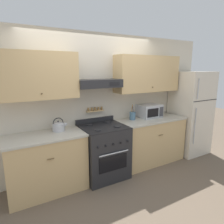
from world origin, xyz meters
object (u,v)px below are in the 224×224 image
Objects in this scene: stove_range at (103,151)px; utensil_crock at (132,116)px; refrigerator at (190,113)px; microwave at (149,111)px; tea_kettle at (59,126)px.

utensil_crock is at bearing 12.27° from stove_range.
refrigerator is (2.24, -0.01, 0.46)m from stove_range.
tea_kettle is at bearing -179.46° from microwave.
utensil_crock is at bearing 173.58° from refrigerator.
refrigerator is 2.98m from tea_kettle.
refrigerator is 4.01× the size of microwave.
stove_range is 0.55× the size of refrigerator.
stove_range is at bearing -171.32° from microwave.
utensil_crock is (1.48, 0.00, 0.00)m from tea_kettle.
microwave is at bearing 8.68° from stove_range.
utensil_crock is (-0.43, -0.02, -0.05)m from microwave.
refrigerator is 1.09m from microwave.
tea_kettle is 1.91m from microwave.
stove_range is 3.28× the size of utensil_crock.
microwave is (1.91, 0.02, 0.05)m from tea_kettle.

